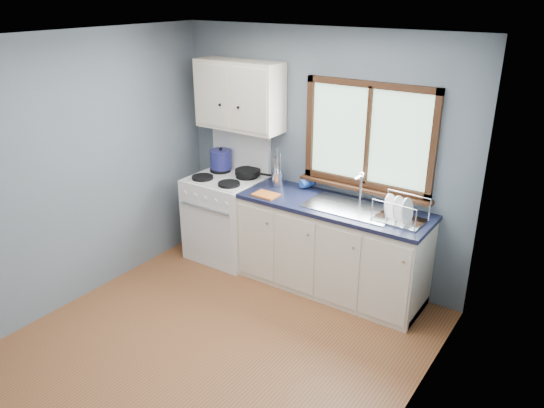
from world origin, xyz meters
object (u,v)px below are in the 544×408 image
Objects in this scene: skillet at (248,172)px; thermos at (276,171)px; gas_range at (226,215)px; base_cabinets at (331,252)px; utensil_crock at (278,179)px; sink at (350,214)px; dish_rack at (399,214)px; stockpot at (221,159)px.

skillet is 1.48× the size of thermos.
gas_range is 0.81m from thermos.
skillet is (-1.11, 0.14, 0.58)m from base_cabinets.
thermos is at bearing 141.19° from utensil_crock.
sink is at bearing -7.10° from utensil_crock.
gas_range is 3.08× the size of dish_rack.
gas_range is at bearing -167.88° from utensil_crock.
skillet is 0.41m from utensil_crock.
utensil_crock is at bearing 12.12° from gas_range.
gas_range is 5.53× the size of stockpot.
dish_rack reaches higher than skillet.
utensil_crock is at bearing 172.90° from sink.
stockpot is (-0.18, 0.16, 0.57)m from gas_range.
sink reaches higher than stockpot.
utensil_crock is at bearing -14.37° from skillet.
base_cabinets is at bearing -17.33° from skillet.
base_cabinets is 1.02m from thermos.
base_cabinets is at bearing -5.38° from stockpot.
skillet is at bearing 39.80° from gas_range.
thermos is (0.55, 0.17, 0.57)m from gas_range.
stockpot is (-0.37, 0.00, 0.08)m from skillet.
thermos is (0.73, 0.01, -0.00)m from stockpot.
gas_range is at bearing -162.56° from thermos.
dish_rack is (1.77, -0.15, -0.01)m from skillet.
utensil_crock is (0.78, -0.03, -0.07)m from stockpot.
thermos is at bearing 1.00° from stockpot.
dish_rack reaches higher than base_cabinets.
base_cabinets is (1.31, 0.02, -0.08)m from gas_range.
dish_rack is (1.96, 0.01, 0.48)m from gas_range.
skillet is at bearing 173.82° from sink.
dish_rack is (1.36, -0.12, -0.02)m from utensil_crock.
sink is 2.12× the size of utensil_crock.
utensil_crock is 1.37m from dish_rack.
utensil_crock reaches higher than stockpot.
sink reaches higher than dish_rack.
skillet is 1.09× the size of utensil_crock.
thermos is (0.36, 0.01, 0.08)m from skillet.
gas_range reaches higher than utensil_crock.
base_cabinets is 0.48m from sink.
skillet is (0.19, 0.16, 0.49)m from gas_range.
sink is 0.90m from utensil_crock.
thermos is at bearing 168.63° from base_cabinets.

